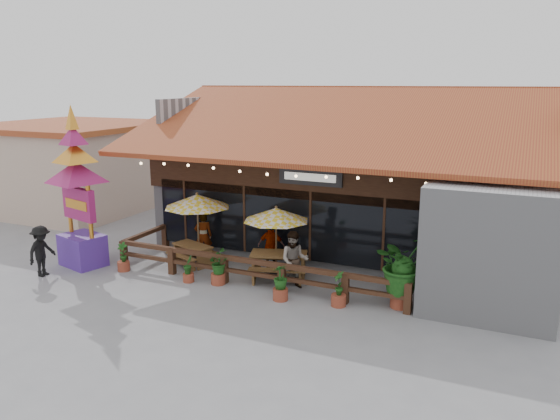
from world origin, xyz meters
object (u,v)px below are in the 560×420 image
at_px(umbrella_left, 197,201).
at_px(picnic_table_left, 193,251).
at_px(umbrella_right, 276,215).
at_px(pedestrian, 42,251).
at_px(tropical_plant, 402,266).
at_px(picnic_table_right, 279,261).
at_px(thai_sign_tower, 76,176).

bearing_deg(umbrella_left, picnic_table_left, -89.01).
xyz_separation_m(umbrella_right, picnic_table_left, (-3.09, -0.27, -1.56)).
height_order(umbrella_right, pedestrian, umbrella_right).
bearing_deg(pedestrian, umbrella_left, -53.75).
relative_size(picnic_table_left, pedestrian, 1.06).
bearing_deg(tropical_plant, picnic_table_right, 170.38).
distance_m(umbrella_left, pedestrian, 5.32).
distance_m(picnic_table_left, tropical_plant, 7.52).
xyz_separation_m(umbrella_left, pedestrian, (-3.85, -3.42, -1.33)).
relative_size(umbrella_right, tropical_plant, 1.08).
xyz_separation_m(umbrella_left, picnic_table_right, (3.34, -0.46, -1.60)).
xyz_separation_m(umbrella_left, thai_sign_tower, (-3.42, -2.06, 0.96)).
distance_m(umbrella_left, tropical_plant, 7.60).
distance_m(thai_sign_tower, tropical_plant, 11.08).
distance_m(umbrella_left, umbrella_right, 3.10).
distance_m(umbrella_right, picnic_table_right, 1.51).
distance_m(picnic_table_right, pedestrian, 7.79).
bearing_deg(umbrella_right, picnic_table_left, -174.97).
bearing_deg(umbrella_left, tropical_plant, -8.86).
height_order(umbrella_right, picnic_table_right, umbrella_right).
bearing_deg(umbrella_right, tropical_plant, -13.33).
distance_m(tropical_plant, pedestrian, 11.54).
height_order(thai_sign_tower, tropical_plant, thai_sign_tower).
height_order(picnic_table_right, tropical_plant, tropical_plant).
height_order(umbrella_right, tropical_plant, umbrella_right).
bearing_deg(tropical_plant, umbrella_left, 171.14).
height_order(picnic_table_left, picnic_table_right, picnic_table_right).
xyz_separation_m(umbrella_left, picnic_table_left, (0.01, -0.40, -1.71)).
relative_size(thai_sign_tower, tropical_plant, 2.75).
bearing_deg(picnic_table_left, thai_sign_tower, -154.15).
height_order(umbrella_left, picnic_table_right, umbrella_left).
height_order(umbrella_left, thai_sign_tower, thai_sign_tower).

